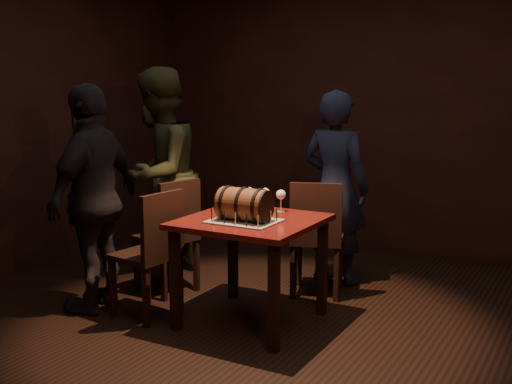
% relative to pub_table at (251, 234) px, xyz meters
% --- Properties ---
extents(room_shell, '(5.04, 5.04, 2.80)m').
position_rel_pub_table_xyz_m(room_shell, '(0.10, -0.09, 0.76)').
color(room_shell, black).
rests_on(room_shell, ground).
extents(pub_table, '(0.90, 0.90, 0.75)m').
position_rel_pub_table_xyz_m(pub_table, '(0.00, 0.00, 0.00)').
color(pub_table, '#4F0F0D').
rests_on(pub_table, ground).
extents(cake_board, '(0.45, 0.35, 0.01)m').
position_rel_pub_table_xyz_m(cake_board, '(0.01, -0.12, 0.12)').
color(cake_board, gray).
rests_on(cake_board, pub_table).
extents(barrel_cake, '(0.40, 0.24, 0.24)m').
position_rel_pub_table_xyz_m(barrel_cake, '(0.01, -0.12, 0.23)').
color(barrel_cake, brown).
rests_on(barrel_cake, cake_board).
extents(birthday_candles, '(0.40, 0.30, 0.09)m').
position_rel_pub_table_xyz_m(birthday_candles, '(0.01, -0.12, 0.16)').
color(birthday_candles, '#D8C681').
rests_on(birthday_candles, cake_board).
extents(wine_glass_left, '(0.07, 0.07, 0.16)m').
position_rel_pub_table_xyz_m(wine_glass_left, '(-0.20, 0.32, 0.23)').
color(wine_glass_left, silver).
rests_on(wine_glass_left, pub_table).
extents(wine_glass_mid, '(0.07, 0.07, 0.16)m').
position_rel_pub_table_xyz_m(wine_glass_mid, '(-0.08, 0.35, 0.23)').
color(wine_glass_mid, silver).
rests_on(wine_glass_mid, pub_table).
extents(wine_glass_right, '(0.07, 0.07, 0.16)m').
position_rel_pub_table_xyz_m(wine_glass_right, '(0.06, 0.33, 0.23)').
color(wine_glass_right, silver).
rests_on(wine_glass_right, pub_table).
extents(pint_of_ale, '(0.07, 0.07, 0.15)m').
position_rel_pub_table_xyz_m(pint_of_ale, '(-0.13, 0.17, 0.18)').
color(pint_of_ale, silver).
rests_on(pint_of_ale, pub_table).
extents(menu_card, '(0.10, 0.05, 0.13)m').
position_rel_pub_table_xyz_m(menu_card, '(-0.27, 0.30, 0.17)').
color(menu_card, white).
rests_on(menu_card, pub_table).
extents(chair_back, '(0.51, 0.51, 0.93)m').
position_rel_pub_table_xyz_m(chair_back, '(0.18, 0.72, -0.12)').
color(chair_back, black).
rests_on(chair_back, ground).
extents(chair_left_rear, '(0.48, 0.48, 0.93)m').
position_rel_pub_table_xyz_m(chair_left_rear, '(-0.85, 0.23, -0.12)').
color(chair_left_rear, black).
rests_on(chair_left_rear, ground).
extents(chair_left_front, '(0.44, 0.44, 0.93)m').
position_rel_pub_table_xyz_m(chair_left_front, '(-0.65, -0.27, -0.12)').
color(chair_left_front, black).
rests_on(chair_left_front, ground).
extents(person_back, '(0.62, 0.44, 1.62)m').
position_rel_pub_table_xyz_m(person_back, '(0.16, 1.15, 0.17)').
color(person_back, '#171D2F').
rests_on(person_back, ground).
extents(person_left_rear, '(0.86, 1.00, 1.81)m').
position_rel_pub_table_xyz_m(person_left_rear, '(-1.18, 0.50, 0.26)').
color(person_left_rear, '#35361B').
rests_on(person_left_rear, ground).
extents(person_left_front, '(0.53, 1.03, 1.68)m').
position_rel_pub_table_xyz_m(person_left_front, '(-1.15, -0.31, 0.20)').
color(person_left_front, black).
rests_on(person_left_front, ground).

